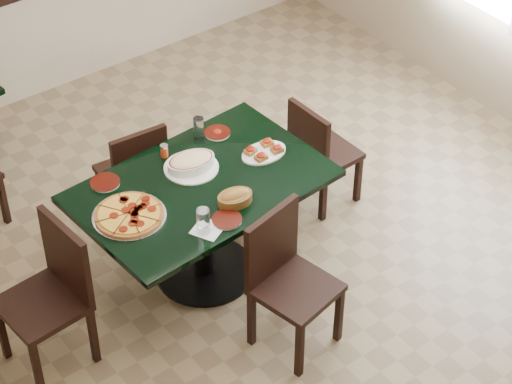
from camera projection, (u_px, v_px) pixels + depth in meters
floor at (270, 270)px, 6.53m from camera, size 5.50×5.50×0.00m
main_table at (202, 206)px, 6.15m from camera, size 1.58×1.08×0.75m
chair_far at (135, 172)px, 6.58m from camera, size 0.42×0.42×0.84m
chair_near at (285, 273)px, 5.78m from camera, size 0.51×0.51×0.92m
chair_right at (318, 150)px, 6.76m from camera, size 0.40×0.40×0.83m
chair_left at (53, 288)px, 5.66m from camera, size 0.48×0.48×0.95m
pepperoni_pizza at (129, 215)px, 5.79m from camera, size 0.44×0.44×0.04m
lasagna_casserole at (191, 163)px, 6.12m from camera, size 0.34×0.34×0.09m
bread_basket at (235, 198)px, 5.87m from camera, size 0.24×0.18×0.09m
bruschetta_platter at (264, 151)px, 6.24m from camera, size 0.31×0.21×0.05m
side_plate_near at (227, 220)px, 5.77m from camera, size 0.18×0.18×0.02m
side_plate_far_r at (217, 133)px, 6.42m from camera, size 0.17×0.17×0.03m
side_plate_far_l at (105, 183)px, 6.03m from camera, size 0.18×0.18×0.02m
napkin_setting at (208, 229)px, 5.72m from camera, size 0.22×0.22×0.01m
water_glass_a at (199, 128)px, 6.34m from camera, size 0.07×0.07×0.15m
water_glass_b at (203, 221)px, 5.64m from camera, size 0.08×0.08×0.17m
pepper_shaker at (164, 151)px, 6.21m from camera, size 0.05×0.05×0.08m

